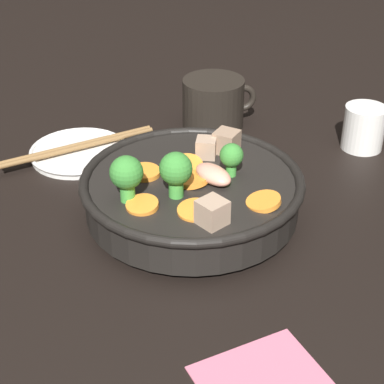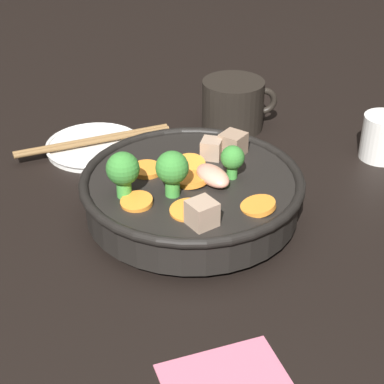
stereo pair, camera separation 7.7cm
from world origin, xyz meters
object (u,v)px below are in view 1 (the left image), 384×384
at_px(chopsticks_pair, 78,146).
at_px(dark_mug, 214,103).
at_px(tea_cup, 364,127).
at_px(stirfry_bowl, 192,191).
at_px(side_saucer, 79,152).

bearing_deg(chopsticks_pair, dark_mug, 14.43).
bearing_deg(chopsticks_pair, tea_cup, -9.22).
bearing_deg(dark_mug, stirfry_bowl, -110.73).
bearing_deg(chopsticks_pair, stirfry_bowl, -57.24).
xyz_separation_m(side_saucer, tea_cup, (0.41, -0.07, 0.03)).
relative_size(tea_cup, chopsticks_pair, 0.29).
distance_m(side_saucer, chopsticks_pair, 0.01).
bearing_deg(side_saucer, stirfry_bowl, -57.24).
distance_m(side_saucer, dark_mug, 0.22).
xyz_separation_m(stirfry_bowl, chopsticks_pair, (-0.12, 0.19, -0.02)).
bearing_deg(dark_mug, chopsticks_pair, -165.57).
xyz_separation_m(stirfry_bowl, tea_cup, (0.28, 0.12, -0.01)).
bearing_deg(tea_cup, dark_mug, 147.83).
distance_m(tea_cup, chopsticks_pair, 0.41).
height_order(side_saucer, dark_mug, dark_mug).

